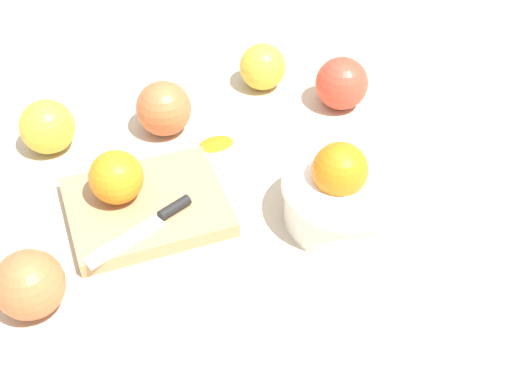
% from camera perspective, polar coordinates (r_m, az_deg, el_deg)
% --- Properties ---
extents(ground_plane, '(2.40, 2.40, 0.00)m').
position_cam_1_polar(ground_plane, '(0.95, -3.70, 0.01)').
color(ground_plane, beige).
extents(bowl, '(0.16, 0.16, 0.11)m').
position_cam_1_polar(bowl, '(0.89, 7.12, -0.12)').
color(bowl, white).
rests_on(bowl, ground_plane).
extents(cutting_board, '(0.21, 0.17, 0.02)m').
position_cam_1_polar(cutting_board, '(0.92, -8.88, -1.20)').
color(cutting_board, tan).
rests_on(cutting_board, ground_plane).
extents(orange_on_board, '(0.07, 0.07, 0.07)m').
position_cam_1_polar(orange_on_board, '(0.90, -11.31, 1.18)').
color(orange_on_board, orange).
rests_on(orange_on_board, cutting_board).
extents(knife, '(0.15, 0.07, 0.01)m').
position_cam_1_polar(knife, '(0.88, -8.33, -2.41)').
color(knife, silver).
rests_on(knife, cutting_board).
extents(apple_front_left, '(0.08, 0.08, 0.08)m').
position_cam_1_polar(apple_front_left, '(1.08, 6.99, 8.76)').
color(apple_front_left, '#D6422D').
rests_on(apple_front_left, ground_plane).
extents(apple_front_right, '(0.08, 0.08, 0.08)m').
position_cam_1_polar(apple_front_right, '(1.04, -16.62, 5.11)').
color(apple_front_right, gold).
rests_on(apple_front_right, ground_plane).
extents(apple_front_center, '(0.08, 0.08, 0.08)m').
position_cam_1_polar(apple_front_center, '(1.03, -7.53, 6.75)').
color(apple_front_center, '#CC6638').
rests_on(apple_front_center, ground_plane).
extents(apple_back_right, '(0.08, 0.08, 0.08)m').
position_cam_1_polar(apple_back_right, '(0.83, -17.96, -7.18)').
color(apple_back_right, '#CC6638').
rests_on(apple_back_right, ground_plane).
extents(apple_front_left_2, '(0.07, 0.07, 0.07)m').
position_cam_1_polar(apple_front_left_2, '(1.12, 0.54, 10.15)').
color(apple_front_left_2, gold).
rests_on(apple_front_left_2, ground_plane).
extents(citrus_peel, '(0.05, 0.04, 0.01)m').
position_cam_1_polar(citrus_peel, '(1.02, -3.28, 4.07)').
color(citrus_peel, orange).
rests_on(citrus_peel, ground_plane).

